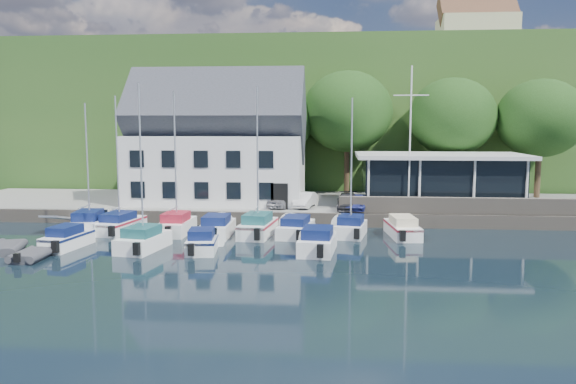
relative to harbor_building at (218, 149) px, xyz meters
name	(u,v)px	position (x,y,z in m)	size (l,w,h in m)	color
ground	(285,263)	(7.00, -16.50, -5.35)	(180.00, 180.00, 0.00)	black
quay	(303,206)	(7.00, 1.00, -4.85)	(60.00, 13.00, 1.00)	gray
quay_face	(298,220)	(7.00, -5.50, -4.85)	(60.00, 0.30, 1.00)	#71675A
hillside	(318,120)	(7.00, 45.50, 2.65)	(160.00, 75.00, 16.00)	#264F1D
field_patch	(366,73)	(15.00, 53.50, 10.80)	(50.00, 30.00, 0.30)	olive
farmhouse	(476,31)	(29.00, 35.50, 14.75)	(10.40, 7.00, 8.20)	#C2B590
harbor_building	(218,149)	(0.00, 0.00, 0.00)	(14.40, 8.20, 8.70)	silver
club_pavilion	(439,179)	(18.00, -0.50, -2.30)	(13.20, 7.20, 4.10)	black
seawall	(464,206)	(19.00, -5.10, -3.75)	(18.00, 0.50, 1.20)	#71675A
gangway	(68,228)	(-9.50, -7.50, -5.35)	(1.20, 6.00, 1.40)	silver
car_silver	(282,199)	(5.61, -2.71, -3.72)	(1.49, 3.71, 1.26)	#AEAEB3
car_white	(305,200)	(7.37, -2.72, -3.77)	(1.22, 3.51, 1.16)	silver
car_dgrey	(348,202)	(10.69, -3.57, -3.74)	(1.70, 4.17, 1.21)	#2C2D31
car_blue	(356,202)	(11.32, -3.68, -3.74)	(1.42, 3.59, 1.23)	navy
flagpole	(410,139)	(15.18, -3.81, 0.99)	(2.56, 0.20, 10.68)	silver
tree_1	(187,144)	(-4.07, 5.46, 0.27)	(6.76, 6.76, 9.24)	black
tree_2	(273,139)	(4.01, 5.55, 0.74)	(7.45, 7.45, 10.18)	black
tree_3	(347,133)	(10.78, 6.09, 1.29)	(8.26, 8.26, 11.29)	black
tree_4	(452,137)	(20.09, 5.51, 0.93)	(7.72, 7.72, 10.55)	black
tree_5	(540,139)	(27.47, 4.76, 0.82)	(7.57, 7.57, 10.34)	black
boat_r1_0	(87,163)	(-7.18, -9.02, -0.56)	(2.02, 6.25, 9.57)	white
boat_r1_1	(118,170)	(-5.20, -8.66, -1.04)	(2.07, 6.36, 8.63)	white
boat_r1_2	(176,167)	(-1.06, -8.95, -0.74)	(1.94, 5.74, 9.21)	white
boat_r1_3	(217,225)	(1.82, -9.39, -4.63)	(2.06, 5.94, 1.44)	white
boat_r1_4	(257,165)	(4.56, -9.24, -0.56)	(2.03, 6.24, 9.58)	white
boat_r1_5	(296,226)	(7.09, -8.90, -4.67)	(1.99, 6.19, 1.35)	white
boat_r1_6	(351,172)	(10.76, -8.70, -1.05)	(2.01, 5.11, 8.61)	white
boat_r1_7	(402,226)	(14.20, -8.62, -4.65)	(1.84, 6.40, 1.41)	white
boat_r2_0	(67,236)	(-6.46, -13.82, -4.64)	(1.67, 5.36, 1.42)	white
boat_r2_1	(141,174)	(-1.68, -13.97, -0.81)	(2.08, 5.67, 9.08)	white
boat_r2_2	(202,240)	(1.93, -14.09, -4.65)	(1.80, 4.77, 1.39)	white
boat_r2_3	(318,239)	(8.69, -13.68, -4.59)	(2.12, 5.70, 1.52)	white
dinghy_0	(7,246)	(-9.41, -15.30, -4.98)	(1.89, 3.14, 0.73)	#3A3A3F
dinghy_1	(31,254)	(-7.09, -16.80, -5.02)	(1.70, 2.83, 0.66)	#3A3A3F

